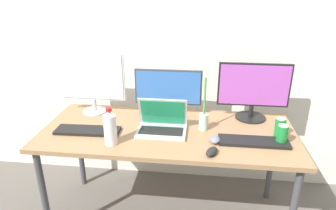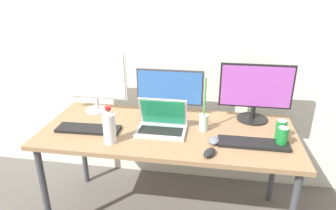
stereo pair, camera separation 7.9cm
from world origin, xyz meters
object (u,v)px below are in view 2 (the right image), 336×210
at_px(mouse_by_laptop, 210,153).
at_px(water_bottle, 109,126).
at_px(keyboard_aux, 88,129).
at_px(bamboo_vase, 204,120).
at_px(laptop_silver, 162,124).
at_px(keyboard_main, 253,143).
at_px(soda_can_near_keyboard, 282,137).
at_px(mouse_by_keyboard, 214,141).
at_px(soda_can_by_laptop, 281,130).
at_px(monitor_right, 256,91).
at_px(monitor_left, 94,79).
at_px(work_desk, 168,138).
at_px(monitor_center, 170,91).

xyz_separation_m(mouse_by_laptop, water_bottle, (-0.62, 0.05, 0.09)).
xyz_separation_m(keyboard_aux, bamboo_vase, (0.77, 0.13, 0.07)).
relative_size(laptop_silver, keyboard_main, 0.76).
relative_size(keyboard_aux, soda_can_near_keyboard, 3.39).
height_order(mouse_by_keyboard, soda_can_by_laptop, soda_can_by_laptop).
distance_m(monitor_right, mouse_by_keyboard, 0.52).
relative_size(mouse_by_laptop, water_bottle, 0.45).
relative_size(keyboard_aux, bamboo_vase, 1.16).
bearing_deg(laptop_silver, keyboard_aux, -171.56).
bearing_deg(soda_can_near_keyboard, mouse_by_keyboard, -175.87).
height_order(monitor_left, mouse_by_keyboard, monitor_left).
relative_size(work_desk, soda_can_by_laptop, 13.52).
xyz_separation_m(monitor_center, laptop_silver, (-0.01, -0.29, -0.13)).
height_order(keyboard_main, soda_can_near_keyboard, soda_can_near_keyboard).
height_order(monitor_right, mouse_by_keyboard, monitor_right).
bearing_deg(monitor_right, mouse_by_keyboard, -124.46).
bearing_deg(monitor_right, water_bottle, -151.82).
relative_size(laptop_silver, soda_can_by_laptop, 2.58).
xyz_separation_m(monitor_left, keyboard_main, (1.14, -0.35, -0.25)).
bearing_deg(mouse_by_laptop, bamboo_vase, 121.73).
relative_size(monitor_left, mouse_by_keyboard, 5.42).
relative_size(monitor_center, monitor_right, 0.99).
height_order(monitor_left, monitor_center, monitor_left).
bearing_deg(bamboo_vase, soda_can_near_keyboard, -16.20).
relative_size(monitor_right, water_bottle, 2.08).
height_order(monitor_center, laptop_silver, monitor_center).
bearing_deg(water_bottle, mouse_by_laptop, -4.83).
distance_m(monitor_left, mouse_by_keyboard, 1.01).
xyz_separation_m(monitor_right, soda_can_by_laptop, (0.15, -0.26, -0.16)).
bearing_deg(soda_can_near_keyboard, monitor_left, 165.44).
distance_m(monitor_left, soda_can_near_keyboard, 1.37).
bearing_deg(mouse_by_laptop, monitor_center, 142.58).
xyz_separation_m(monitor_center, soda_can_near_keyboard, (0.75, -0.37, -0.12)).
height_order(monitor_center, soda_can_near_keyboard, monitor_center).
height_order(water_bottle, bamboo_vase, bamboo_vase).
bearing_deg(keyboard_aux, keyboard_main, -3.16).
xyz_separation_m(work_desk, soda_can_near_keyboard, (0.72, -0.11, 0.12)).
xyz_separation_m(mouse_by_laptop, soda_can_near_keyboard, (0.43, 0.18, 0.04)).
distance_m(work_desk, keyboard_main, 0.57).
height_order(laptop_silver, mouse_by_laptop, laptop_silver).
distance_m(keyboard_aux, water_bottle, 0.26).
bearing_deg(monitor_left, laptop_silver, -24.71).
xyz_separation_m(monitor_center, mouse_by_laptop, (0.32, -0.55, -0.16)).
bearing_deg(mouse_by_laptop, water_bottle, -162.42).
xyz_separation_m(monitor_center, keyboard_aux, (-0.50, -0.36, -0.17)).
bearing_deg(monitor_left, keyboard_main, -17.11).
distance_m(work_desk, bamboo_vase, 0.28).
xyz_separation_m(monitor_left, laptop_silver, (0.56, -0.26, -0.21)).
bearing_deg(work_desk, monitor_right, 23.70).
relative_size(water_bottle, bamboo_vase, 0.66).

